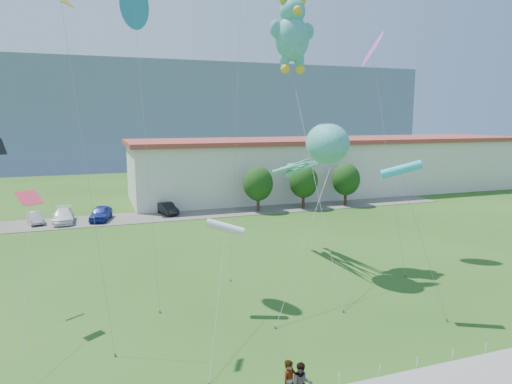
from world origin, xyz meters
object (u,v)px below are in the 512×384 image
warehouse (335,165)px  parked_car_black (167,208)px  pedestrian_left (290,384)px  parked_car_silver (35,218)px  parked_car_blue (101,213)px  octopus_kite (318,153)px  parked_car_white (63,216)px  teddy_bear_kite (292,33)px

warehouse → parked_car_black: size_ratio=15.11×
pedestrian_left → parked_car_silver: bearing=85.5°
warehouse → parked_car_blue: bearing=-165.3°
parked_car_black → octopus_kite: bearing=-85.1°
parked_car_blue → parked_car_white: bearing=-167.7°
warehouse → parked_car_blue: warehouse is taller
octopus_kite → warehouse: bearing=58.7°
parked_car_white → teddy_bear_kite: 31.39m
pedestrian_left → teddy_bear_kite: (7.68, 17.56, 16.36)m
pedestrian_left → parked_car_silver: pedestrian_left is taller
parked_car_blue → octopus_kite: 28.10m
teddy_bear_kite → parked_car_white: bearing=132.1°
parked_car_silver → parked_car_black: bearing=-14.0°
pedestrian_left → parked_car_blue: size_ratio=0.42×
warehouse → teddy_bear_kite: teddy_bear_kite is taller
parked_car_black → warehouse: bearing=4.0°
parked_car_silver → octopus_kite: (21.55, -23.16, 7.98)m
parked_car_white → octopus_kite: octopus_kite is taller
parked_car_white → parked_car_blue: parked_car_blue is taller
warehouse → teddy_bear_kite: bearing=-125.0°
teddy_bear_kite → pedestrian_left: bearing=-113.6°
parked_car_white → octopus_kite: (18.73, -22.63, 7.86)m
pedestrian_left → warehouse: bearing=35.5°
pedestrian_left → octopus_kite: bearing=36.3°
warehouse → octopus_kite: size_ratio=4.38×
warehouse → parked_car_white: 38.97m
parked_car_silver → parked_car_white: 2.88m
pedestrian_left → parked_car_white: (-10.17, 37.31, -0.27)m
pedestrian_left → parked_car_silver: (-13.00, 37.84, -0.38)m
parked_car_silver → teddy_bear_kite: (20.68, -20.28, 16.74)m
warehouse → parked_car_silver: 41.62m
parked_car_white → parked_car_black: parked_car_white is taller
pedestrian_left → parked_car_white: pedestrian_left is taller
parked_car_black → teddy_bear_kite: bearing=-84.9°
parked_car_silver → parked_car_blue: (6.65, -0.65, 0.16)m
warehouse → teddy_bear_kite: size_ratio=3.04×
pedestrian_left → parked_car_black: pedestrian_left is taller
parked_car_silver → parked_car_blue: bearing=-20.1°
warehouse → parked_car_white: (-37.82, -8.80, -3.33)m
parked_car_silver → octopus_kite: octopus_kite is taller
pedestrian_left → octopus_kite: size_ratio=0.14×
parked_car_white → parked_car_blue: bearing=-2.7°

